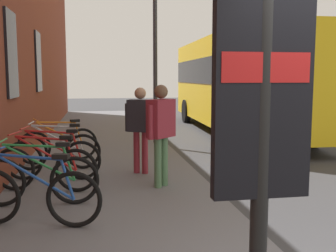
{
  "coord_description": "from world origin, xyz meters",
  "views": [
    {
      "loc": [
        -2.38,
        1.94,
        1.98
      ],
      "look_at": [
        3.59,
        0.87,
        1.24
      ],
      "focal_mm": 42.72,
      "sensor_mm": 36.0,
      "label": 1
    }
  ],
  "objects_px": {
    "transit_info_sign": "(262,126)",
    "pedestrian_near_bus": "(161,125)",
    "bicycle_mid_rack": "(59,145)",
    "city_bus": "(236,79)",
    "pedestrian_crossing_street": "(140,121)",
    "bicycle_leaning_wall": "(38,179)",
    "bicycle_under_window": "(45,168)",
    "street_lamp": "(155,28)",
    "bicycle_far_end": "(34,196)",
    "bicycle_beside_lamp": "(53,159)",
    "bicycle_by_door": "(57,151)"
  },
  "relations": [
    {
      "from": "bicycle_under_window",
      "to": "bicycle_leaning_wall",
      "type": "bearing_deg",
      "value": 179.3
    },
    {
      "from": "bicycle_beside_lamp",
      "to": "transit_info_sign",
      "type": "xyz_separation_m",
      "value": [
        -5.35,
        -1.69,
        1.21
      ]
    },
    {
      "from": "pedestrian_near_bus",
      "to": "bicycle_mid_rack",
      "type": "bearing_deg",
      "value": 38.76
    },
    {
      "from": "bicycle_mid_rack",
      "to": "transit_info_sign",
      "type": "relative_size",
      "value": 0.7
    },
    {
      "from": "bicycle_beside_lamp",
      "to": "bicycle_by_door",
      "type": "xyz_separation_m",
      "value": [
        0.84,
        0.0,
        0.0
      ]
    },
    {
      "from": "bicycle_leaning_wall",
      "to": "pedestrian_crossing_street",
      "type": "xyz_separation_m",
      "value": [
        1.71,
        -1.68,
        0.63
      ]
    },
    {
      "from": "city_bus",
      "to": "pedestrian_crossing_street",
      "type": "xyz_separation_m",
      "value": [
        -6.09,
        4.12,
        -0.78
      ]
    },
    {
      "from": "bicycle_leaning_wall",
      "to": "pedestrian_near_bus",
      "type": "relative_size",
      "value": 1.02
    },
    {
      "from": "bicycle_far_end",
      "to": "bicycle_under_window",
      "type": "relative_size",
      "value": 0.99
    },
    {
      "from": "bicycle_mid_rack",
      "to": "pedestrian_crossing_street",
      "type": "bearing_deg",
      "value": -129.15
    },
    {
      "from": "bicycle_beside_lamp",
      "to": "bicycle_mid_rack",
      "type": "distance_m",
      "value": 1.58
    },
    {
      "from": "bicycle_far_end",
      "to": "street_lamp",
      "type": "height_order",
      "value": "street_lamp"
    },
    {
      "from": "city_bus",
      "to": "street_lamp",
      "type": "xyz_separation_m",
      "value": [
        -2.5,
        3.3,
        1.42
      ]
    },
    {
      "from": "bicycle_beside_lamp",
      "to": "bicycle_by_door",
      "type": "relative_size",
      "value": 0.99
    },
    {
      "from": "pedestrian_crossing_street",
      "to": "bicycle_beside_lamp",
      "type": "bearing_deg",
      "value": 98.04
    },
    {
      "from": "city_bus",
      "to": "transit_info_sign",
      "type": "bearing_deg",
      "value": 160.83
    },
    {
      "from": "bicycle_leaning_wall",
      "to": "street_lamp",
      "type": "height_order",
      "value": "street_lamp"
    },
    {
      "from": "city_bus",
      "to": "pedestrian_crossing_street",
      "type": "height_order",
      "value": "city_bus"
    },
    {
      "from": "bicycle_mid_rack",
      "to": "pedestrian_crossing_street",
      "type": "xyz_separation_m",
      "value": [
        -1.35,
        -1.66,
        0.63
      ]
    },
    {
      "from": "bicycle_beside_lamp",
      "to": "pedestrian_near_bus",
      "type": "distance_m",
      "value": 2.14
    },
    {
      "from": "bicycle_far_end",
      "to": "pedestrian_crossing_street",
      "type": "xyz_separation_m",
      "value": [
        2.55,
        -1.62,
        0.63
      ]
    },
    {
      "from": "bicycle_under_window",
      "to": "bicycle_by_door",
      "type": "bearing_deg",
      "value": -1.36
    },
    {
      "from": "bicycle_far_end",
      "to": "pedestrian_crossing_street",
      "type": "distance_m",
      "value": 3.09
    },
    {
      "from": "bicycle_under_window",
      "to": "pedestrian_crossing_street",
      "type": "relative_size",
      "value": 1.04
    },
    {
      "from": "pedestrian_near_bus",
      "to": "street_lamp",
      "type": "distance_m",
      "value": 5.12
    },
    {
      "from": "bicycle_by_door",
      "to": "bicycle_mid_rack",
      "type": "height_order",
      "value": "same"
    },
    {
      "from": "bicycle_under_window",
      "to": "bicycle_beside_lamp",
      "type": "distance_m",
      "value": 0.75
    },
    {
      "from": "bicycle_far_end",
      "to": "city_bus",
      "type": "bearing_deg",
      "value": -33.6
    },
    {
      "from": "bicycle_mid_rack",
      "to": "street_lamp",
      "type": "height_order",
      "value": "street_lamp"
    },
    {
      "from": "bicycle_beside_lamp",
      "to": "city_bus",
      "type": "bearing_deg",
      "value": -42.29
    },
    {
      "from": "pedestrian_near_bus",
      "to": "bicycle_beside_lamp",
      "type": "bearing_deg",
      "value": 67.31
    },
    {
      "from": "transit_info_sign",
      "to": "bicycle_leaning_wall",
      "type": "bearing_deg",
      "value": 24.27
    },
    {
      "from": "bicycle_leaning_wall",
      "to": "bicycle_mid_rack",
      "type": "bearing_deg",
      "value": -0.47
    },
    {
      "from": "bicycle_leaning_wall",
      "to": "street_lamp",
      "type": "relative_size",
      "value": 0.32
    },
    {
      "from": "bicycle_far_end",
      "to": "bicycle_beside_lamp",
      "type": "distance_m",
      "value": 2.32
    },
    {
      "from": "pedestrian_crossing_street",
      "to": "pedestrian_near_bus",
      "type": "bearing_deg",
      "value": -166.73
    },
    {
      "from": "bicycle_far_end",
      "to": "transit_info_sign",
      "type": "height_order",
      "value": "transit_info_sign"
    },
    {
      "from": "bicycle_by_door",
      "to": "city_bus",
      "type": "relative_size",
      "value": 0.17
    },
    {
      "from": "bicycle_leaning_wall",
      "to": "pedestrian_crossing_street",
      "type": "bearing_deg",
      "value": -44.52
    },
    {
      "from": "bicycle_leaning_wall",
      "to": "bicycle_by_door",
      "type": "bearing_deg",
      "value": -1.15
    },
    {
      "from": "city_bus",
      "to": "bicycle_beside_lamp",
      "type": "bearing_deg",
      "value": 137.71
    },
    {
      "from": "bicycle_by_door",
      "to": "pedestrian_near_bus",
      "type": "height_order",
      "value": "pedestrian_near_bus"
    },
    {
      "from": "bicycle_leaning_wall",
      "to": "bicycle_under_window",
      "type": "distance_m",
      "value": 0.74
    },
    {
      "from": "city_bus",
      "to": "bicycle_by_door",
      "type": "bearing_deg",
      "value": 133.6
    },
    {
      "from": "bicycle_mid_rack",
      "to": "pedestrian_near_bus",
      "type": "relative_size",
      "value": 0.97
    },
    {
      "from": "transit_info_sign",
      "to": "pedestrian_near_bus",
      "type": "distance_m",
      "value": 4.6
    },
    {
      "from": "street_lamp",
      "to": "pedestrian_crossing_street",
      "type": "bearing_deg",
      "value": 167.18
    },
    {
      "from": "bicycle_leaning_wall",
      "to": "city_bus",
      "type": "xyz_separation_m",
      "value": [
        7.8,
        -5.8,
        1.41
      ]
    },
    {
      "from": "bicycle_beside_lamp",
      "to": "bicycle_mid_rack",
      "type": "bearing_deg",
      "value": 0.95
    },
    {
      "from": "bicycle_by_door",
      "to": "pedestrian_crossing_street",
      "type": "xyz_separation_m",
      "value": [
        -0.61,
        -1.64,
        0.63
      ]
    }
  ]
}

